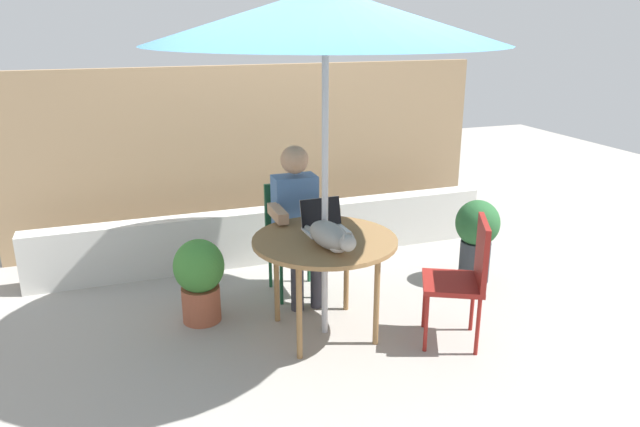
{
  "coord_description": "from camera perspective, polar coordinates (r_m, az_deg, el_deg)",
  "views": [
    {
      "loc": [
        -1.32,
        -3.64,
        2.17
      ],
      "look_at": [
        0.0,
        0.1,
        0.87
      ],
      "focal_mm": 33.67,
      "sensor_mm": 36.0,
      "label": 1
    }
  ],
  "objects": [
    {
      "name": "patio_umbrella",
      "position": [
        3.87,
        0.52,
        18.24
      ],
      "size": [
        2.27,
        2.27,
        2.35
      ],
      "color": "#B7B7BC",
      "rests_on": "ground"
    },
    {
      "name": "patio_table",
      "position": [
        4.15,
        0.46,
        -3.17
      ],
      "size": [
        1.01,
        1.01,
        0.72
      ],
      "color": "olive",
      "rests_on": "ground"
    },
    {
      "name": "ground_plane",
      "position": [
        4.44,
        0.44,
        -11.15
      ],
      "size": [
        14.0,
        14.0,
        0.0
      ],
      "primitive_type": "plane",
      "color": "gray"
    },
    {
      "name": "cat",
      "position": [
        3.93,
        1.07,
        -2.22
      ],
      "size": [
        0.26,
        0.65,
        0.17
      ],
      "color": "gray",
      "rests_on": "patio_table"
    },
    {
      "name": "fence_back",
      "position": [
        6.05,
        -6.42,
        5.61
      ],
      "size": [
        4.75,
        0.08,
        1.75
      ],
      "primitive_type": "cube",
      "color": "#937756",
      "rests_on": "ground"
    },
    {
      "name": "chair_empty",
      "position": [
        4.2,
        13.7,
        -5.4
      ],
      "size": [
        0.54,
        0.54,
        0.9
      ],
      "color": "maroon",
      "rests_on": "ground"
    },
    {
      "name": "laptop",
      "position": [
        4.29,
        0.31,
        -0.73
      ],
      "size": [
        0.31,
        0.26,
        0.21
      ],
      "color": "silver",
      "rests_on": "patio_table"
    },
    {
      "name": "potted_plant_by_chair",
      "position": [
        5.26,
        14.66,
        -1.96
      ],
      "size": [
        0.37,
        0.37,
        0.72
      ],
      "color": "#33383D",
      "rests_on": "ground"
    },
    {
      "name": "planter_wall_low",
      "position": [
        5.6,
        -4.63,
        -1.98
      ],
      "size": [
        4.28,
        0.2,
        0.5
      ],
      "primitive_type": "cube",
      "color": "beige",
      "rests_on": "ground"
    },
    {
      "name": "chair_occupied",
      "position": [
        4.9,
        -2.67,
        -1.47
      ],
      "size": [
        0.4,
        0.4,
        0.9
      ],
      "color": "#194C2D",
      "rests_on": "ground"
    },
    {
      "name": "potted_plant_near_fence",
      "position": [
        4.53,
        -11.38,
        -5.92
      ],
      "size": [
        0.37,
        0.37,
        0.64
      ],
      "color": "#9E5138",
      "rests_on": "ground"
    },
    {
      "name": "person_seated",
      "position": [
        4.7,
        -2.14,
        -0.13
      ],
      "size": [
        0.48,
        0.48,
        1.24
      ],
      "color": "#4C72A5",
      "rests_on": "ground"
    }
  ]
}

